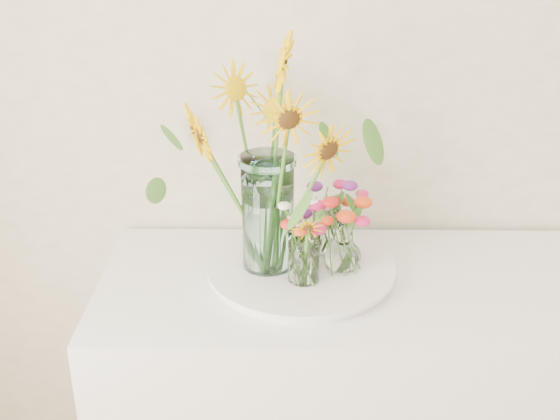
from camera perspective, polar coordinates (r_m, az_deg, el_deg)
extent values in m
cube|color=white|center=(2.11, 6.51, -16.35)|extent=(1.40, 0.60, 0.90)
cylinder|color=white|center=(1.85, 1.71, -4.96)|extent=(0.47, 0.47, 0.02)
cylinder|color=#BFF6F3|center=(1.78, -1.01, -0.25)|extent=(0.16, 0.16, 0.31)
cylinder|color=white|center=(1.75, 1.96, -3.89)|extent=(0.09, 0.09, 0.14)
cylinder|color=white|center=(1.89, 3.79, -1.64)|extent=(0.09, 0.09, 0.13)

